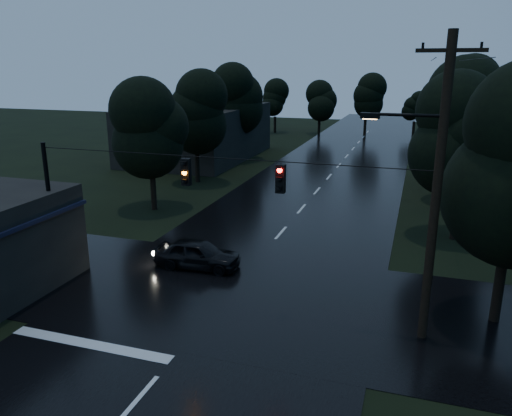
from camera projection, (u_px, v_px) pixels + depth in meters
The scene contains 14 objects.
main_road at pixel (317, 191), 36.72m from camera, with size 12.00×120.00×0.02m, color black.
cross_street at pixel (229, 294), 20.30m from camera, with size 60.00×9.00×0.02m, color black.
building_far_left at pixel (199, 132), 49.35m from camera, with size 10.00×16.00×5.00m, color black.
utility_pole_main at pixel (434, 188), 15.70m from camera, with size 3.50×0.30×10.00m.
utility_pole_far at pixel (443, 149), 31.33m from camera, with size 2.00×0.30×7.50m.
anchor_pole_left at pixel (51, 214), 20.80m from camera, with size 0.18×0.18×6.00m, color black.
span_signals at pixel (231, 174), 17.75m from camera, with size 15.00×0.37×1.12m.
tree_left_a at pixel (150, 128), 30.66m from camera, with size 3.92×3.92×8.26m.
tree_left_b at pixel (195, 110), 38.04m from camera, with size 4.20×4.20×8.85m.
tree_left_c at pixel (234, 97), 47.24m from camera, with size 4.48×4.48×9.44m.
tree_right_a at pixel (465, 134), 25.16m from camera, with size 4.20×4.20×8.85m.
tree_right_b at pixel (467, 113), 32.18m from camera, with size 4.48×4.48×9.44m.
tree_right_c at pixel (466, 97), 41.02m from camera, with size 4.76×4.76×10.03m.
car at pixel (198, 254), 22.79m from camera, with size 1.59×3.95×1.34m, color black.
Camera 1 is at (6.84, -5.25, 9.02)m, focal length 35.00 mm.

